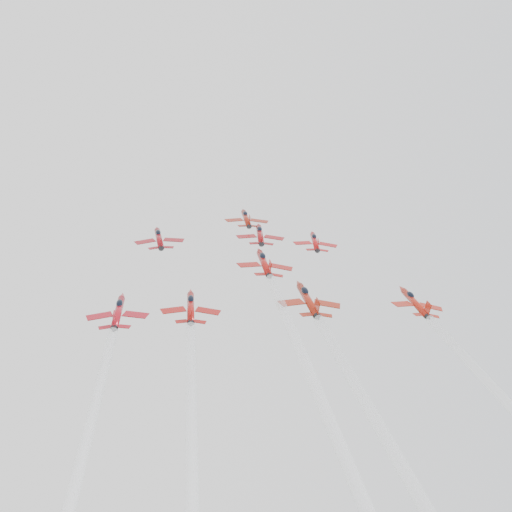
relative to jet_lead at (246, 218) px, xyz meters
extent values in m
cylinder|color=maroon|center=(0.00, -0.33, -0.26)|extent=(1.10, 9.33, 5.79)
cone|color=maroon|center=(0.00, 5.04, 2.68)|extent=(1.10, 2.47, 2.03)
cone|color=black|center=(0.00, -5.26, -2.96)|extent=(1.10, 1.59, 1.55)
ellipsoid|color=black|center=(0.00, 1.46, 1.29)|extent=(1.00, 2.37, 1.85)
cube|color=maroon|center=(-2.71, -1.01, -0.69)|extent=(4.13, 2.73, 0.96)
cube|color=maroon|center=(2.71, -1.01, -0.69)|extent=(4.13, 2.73, 0.96)
cube|color=maroon|center=(0.00, -4.78, -1.33)|extent=(0.12, 2.55, 2.63)
cube|color=maroon|center=(-1.41, -4.38, -2.48)|extent=(1.98, 1.35, 0.55)
cube|color=maroon|center=(1.41, -4.38, -2.48)|extent=(1.98, 1.35, 0.55)
cylinder|color=maroon|center=(-18.87, -12.56, -6.97)|extent=(1.10, 9.30, 5.77)
cone|color=maroon|center=(-18.87, -7.21, -4.03)|extent=(1.10, 2.46, 2.02)
cone|color=black|center=(-18.87, -17.47, -9.66)|extent=(1.10, 1.58, 1.54)
ellipsoid|color=black|center=(-18.87, -10.78, -5.42)|extent=(1.00, 2.36, 1.85)
cube|color=maroon|center=(-21.57, -13.23, -7.39)|extent=(4.12, 2.72, 0.95)
cube|color=maroon|center=(-16.16, -13.23, -7.39)|extent=(4.12, 2.72, 0.95)
cube|color=maroon|center=(-18.87, -16.99, -8.03)|extent=(0.12, 2.54, 2.62)
cube|color=maroon|center=(-20.27, -16.59, -9.18)|extent=(1.98, 1.35, 0.55)
cube|color=maroon|center=(-17.47, -16.59, -9.18)|extent=(1.98, 1.35, 0.55)
cylinder|color=maroon|center=(1.36, -9.31, -5.19)|extent=(1.13, 9.57, 5.94)
cone|color=maroon|center=(1.36, -3.81, -2.17)|extent=(1.13, 2.53, 2.08)
cone|color=black|center=(1.36, -14.37, -7.96)|extent=(1.13, 1.63, 1.59)
ellipsoid|color=black|center=(1.36, -7.48, -3.60)|extent=(1.03, 2.43, 1.90)
cube|color=maroon|center=(-1.42, -10.01, -5.63)|extent=(4.24, 2.80, 0.98)
cube|color=maroon|center=(4.14, -10.01, -5.63)|extent=(4.24, 2.80, 0.98)
cube|color=maroon|center=(1.36, -13.88, -6.28)|extent=(0.12, 2.61, 2.70)
cube|color=maroon|center=(-0.08, -13.46, -7.46)|extent=(2.03, 1.39, 0.57)
cube|color=maroon|center=(2.80, -13.46, -7.46)|extent=(2.03, 1.39, 0.57)
cylinder|color=#B21012|center=(12.02, -12.14, -6.74)|extent=(1.04, 8.75, 5.43)
cone|color=#B21012|center=(12.02, -7.11, -3.98)|extent=(1.04, 2.31, 1.90)
cone|color=black|center=(12.02, -16.76, -9.27)|extent=(1.04, 1.49, 1.45)
ellipsoid|color=black|center=(12.02, -10.47, -5.29)|extent=(0.94, 2.22, 1.74)
cube|color=#B21012|center=(9.48, -12.78, -7.14)|extent=(3.87, 2.56, 0.90)
cube|color=#B21012|center=(14.56, -12.78, -7.14)|extent=(3.87, 2.56, 0.90)
cube|color=#B21012|center=(12.02, -16.32, -7.74)|extent=(0.11, 2.39, 2.46)
cube|color=#B21012|center=(10.71, -15.94, -8.82)|extent=(1.86, 1.27, 0.52)
cube|color=#B21012|center=(13.34, -15.94, -8.82)|extent=(1.86, 1.27, 0.52)
cylinder|color=#A4130F|center=(-0.33, -22.59, -12.47)|extent=(1.19, 10.07, 6.25)
cone|color=#A4130F|center=(-0.33, -16.80, -9.29)|extent=(1.19, 2.66, 2.19)
cone|color=black|center=(-0.33, -27.91, -15.38)|extent=(1.19, 1.71, 1.67)
ellipsoid|color=black|center=(-0.33, -20.67, -10.80)|extent=(1.08, 2.56, 2.00)
cube|color=#A4130F|center=(-3.25, -23.32, -12.93)|extent=(4.46, 2.95, 1.03)
cube|color=#A4130F|center=(2.60, -23.32, -12.93)|extent=(4.46, 2.95, 1.03)
cube|color=#A4130F|center=(-0.33, -27.39, -13.62)|extent=(0.13, 2.75, 2.84)
cube|color=#A4130F|center=(-1.84, -26.96, -14.86)|extent=(2.14, 1.46, 0.60)
cube|color=#A4130F|center=(1.19, -26.96, -14.86)|extent=(2.14, 1.46, 0.60)
cylinder|color=white|center=(-0.33, -71.00, -39.01)|extent=(1.52, 86.16, 48.17)
cylinder|color=#A50F1C|center=(-25.23, -40.00, -22.01)|extent=(1.04, 8.82, 5.47)
cone|color=#A50F1C|center=(-25.23, -34.93, -19.23)|extent=(1.04, 2.33, 1.92)
cone|color=black|center=(-25.23, -44.66, -24.57)|extent=(1.04, 1.50, 1.46)
ellipsoid|color=black|center=(-25.23, -38.32, -20.55)|extent=(0.95, 2.24, 1.75)
cube|color=#A50F1C|center=(-27.79, -40.64, -22.42)|extent=(3.90, 2.58, 0.90)
cube|color=#A50F1C|center=(-22.67, -40.64, -22.42)|extent=(3.90, 2.58, 0.90)
cube|color=#A50F1C|center=(-25.23, -44.21, -23.02)|extent=(0.11, 2.41, 2.48)
cube|color=#A50F1C|center=(-26.56, -43.83, -24.11)|extent=(1.87, 1.28, 0.52)
cube|color=#A50F1C|center=(-23.90, -43.83, -24.11)|extent=(1.87, 1.28, 0.52)
cylinder|color=#A2120F|center=(-14.64, -38.50, -21.19)|extent=(1.05, 8.86, 5.50)
cone|color=#A2120F|center=(-14.64, -33.41, -18.40)|extent=(1.05, 2.34, 1.93)
cone|color=black|center=(-14.64, -43.18, -23.76)|extent=(1.05, 1.51, 1.47)
ellipsoid|color=black|center=(-14.64, -36.81, -19.72)|extent=(0.95, 2.25, 1.76)
cube|color=#A2120F|center=(-17.21, -39.15, -21.60)|extent=(3.92, 2.59, 0.91)
cube|color=#A2120F|center=(-12.07, -39.15, -21.60)|extent=(3.92, 2.59, 0.91)
cube|color=#A2120F|center=(-14.64, -42.73, -22.21)|extent=(0.11, 2.42, 2.50)
cube|color=#A2120F|center=(-15.98, -42.35, -23.30)|extent=(1.88, 1.29, 0.53)
cube|color=#A2120F|center=(-13.31, -42.35, -23.30)|extent=(1.88, 1.29, 0.53)
cylinder|color=#9A1F0E|center=(4.23, -35.87, -19.75)|extent=(1.20, 10.14, 6.30)
cone|color=#9A1F0E|center=(4.23, -30.03, -16.55)|extent=(1.20, 2.68, 2.21)
cone|color=black|center=(4.23, -41.23, -22.68)|extent=(1.20, 1.72, 1.68)
ellipsoid|color=black|center=(4.23, -33.93, -18.06)|extent=(1.09, 2.58, 2.01)
cube|color=#9A1F0E|center=(1.28, -36.61, -20.22)|extent=(4.49, 2.97, 1.04)
cube|color=#9A1F0E|center=(7.18, -36.61, -20.22)|extent=(4.49, 2.97, 1.04)
cube|color=#9A1F0E|center=(4.23, -40.71, -20.91)|extent=(0.13, 2.77, 2.86)
cube|color=#9A1F0E|center=(2.70, -40.27, -22.16)|extent=(2.16, 1.47, 0.60)
cube|color=#9A1F0E|center=(5.76, -40.27, -22.16)|extent=(2.16, 1.47, 0.60)
cylinder|color=#B11F10|center=(22.12, -36.38, -20.03)|extent=(1.04, 8.79, 5.46)
cone|color=#B11F10|center=(22.12, -31.33, -17.26)|extent=(1.04, 2.32, 1.91)
cone|color=black|center=(22.12, -41.03, -22.58)|extent=(1.04, 1.49, 1.46)
ellipsoid|color=black|center=(22.12, -34.71, -18.57)|extent=(0.95, 2.23, 1.75)
cube|color=#B11F10|center=(19.57, -37.03, -20.44)|extent=(3.89, 2.57, 0.90)
cube|color=#B11F10|center=(24.67, -37.03, -20.44)|extent=(3.89, 2.57, 0.90)
cube|color=#B11F10|center=(22.12, -40.58, -21.04)|extent=(0.11, 2.40, 2.48)
cube|color=#B11F10|center=(20.80, -40.20, -22.12)|extent=(1.87, 1.28, 0.52)
cube|color=#B11F10|center=(23.44, -40.20, -22.12)|extent=(1.87, 1.28, 0.52)
camera|label=1|loc=(-21.92, -134.99, -25.34)|focal=45.00mm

